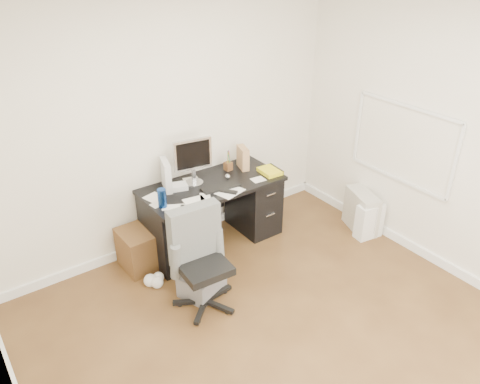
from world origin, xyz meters
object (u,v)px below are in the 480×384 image
Objects in this scene: keyboard at (221,187)px; pc_tower at (361,211)px; wicker_basket at (142,248)px; lcd_monitor at (193,161)px; office_chair at (204,262)px; desk at (213,212)px.

pc_tower is at bearing -15.51° from keyboard.
wicker_basket is (-0.83, 0.23, -0.55)m from keyboard.
lcd_monitor is 1.14m from office_chair.
wicker_basket is (-2.36, 0.85, -0.03)m from pc_tower.
keyboard is 0.96× the size of wicker_basket.
lcd_monitor reaches higher than office_chair.
keyboard is 0.85× the size of pc_tower.
office_chair is 0.96m from wicker_basket.
keyboard is at bearing -83.67° from desk.
lcd_monitor reaches higher than wicker_basket.
desk is 3.71× the size of keyboard.
keyboard reaches higher than pc_tower.
desk is 1.53× the size of office_chair.
desk reaches higher than wicker_basket.
pc_tower is at bearing -26.29° from desk.
keyboard is (0.02, -0.14, 0.36)m from desk.
pc_tower is 2.51m from wicker_basket.
lcd_monitor is at bearing 172.83° from pc_tower.
lcd_monitor is 0.39m from keyboard.
office_chair reaches higher than desk.
keyboard is 0.41× the size of office_chair.
wicker_basket is at bearing 173.91° from desk.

